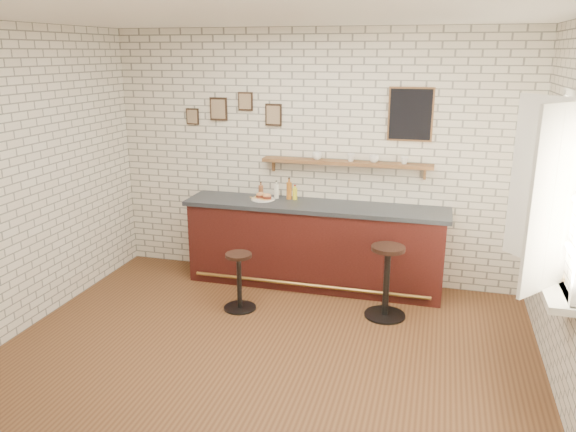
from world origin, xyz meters
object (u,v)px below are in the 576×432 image
(shelf_cup_a, at_px, (317,156))
(shelf_cup_b, at_px, (351,158))
(bitters_bottle_amber, at_px, (289,190))
(shelf_cup_c, at_px, (374,159))
(sandwich_plate, at_px, (263,199))
(shelf_cup_d, at_px, (404,160))
(bitters_bottle_white, at_px, (276,191))
(book_upper, at_px, (547,273))
(book_lower, at_px, (546,274))
(bitters_bottle_brown, at_px, (261,191))
(bar_counter, at_px, (314,245))
(ciabatta_sandwich, at_px, (264,196))
(condiment_bottle_yellow, at_px, (295,193))
(bar_stool_left, at_px, (239,279))
(bar_stool_right, at_px, (387,279))

(shelf_cup_a, distance_m, shelf_cup_b, 0.40)
(bitters_bottle_amber, relative_size, shelf_cup_c, 2.40)
(sandwich_plate, bearing_deg, shelf_cup_d, 5.79)
(bitters_bottle_white, distance_m, book_upper, 3.23)
(book_lower, bearing_deg, bitters_bottle_amber, 160.67)
(bitters_bottle_brown, distance_m, book_lower, 3.39)
(bitters_bottle_brown, bearing_deg, bar_counter, -12.17)
(shelf_cup_c, bearing_deg, shelf_cup_d, -86.37)
(ciabatta_sandwich, height_order, shelf_cup_b, shelf_cup_b)
(bitters_bottle_brown, relative_size, book_lower, 0.81)
(shelf_cup_b, xyz_separation_m, book_upper, (1.92, -1.64, -0.58))
(bitters_bottle_amber, relative_size, book_upper, 1.24)
(bitters_bottle_white, bearing_deg, shelf_cup_b, 3.04)
(bar_counter, xyz_separation_m, shelf_cup_c, (0.64, 0.20, 1.04))
(condiment_bottle_yellow, xyz_separation_m, shelf_cup_d, (1.27, 0.05, 0.46))
(bitters_bottle_brown, bearing_deg, bitters_bottle_amber, -0.00)
(ciabatta_sandwich, distance_m, bitters_bottle_amber, 0.31)
(shelf_cup_d, bearing_deg, bitters_bottle_white, 162.64)
(condiment_bottle_yellow, bearing_deg, bar_stool_left, -109.28)
(condiment_bottle_yellow, bearing_deg, shelf_cup_d, 2.13)
(sandwich_plate, distance_m, condiment_bottle_yellow, 0.39)
(shelf_cup_d, bearing_deg, shelf_cup_b, 160.84)
(bar_counter, height_order, book_lower, bar_counter)
(bar_stool_left, relative_size, shelf_cup_a, 5.64)
(bar_stool_right, xyz_separation_m, shelf_cup_c, (-0.28, 0.84, 1.12))
(bar_counter, xyz_separation_m, condiment_bottle_yellow, (-0.28, 0.15, 0.58))
(ciabatta_sandwich, bearing_deg, book_upper, -26.64)
(shelf_cup_b, bearing_deg, ciabatta_sandwich, 117.46)
(shelf_cup_c, bearing_deg, book_lower, -130.56)
(sandwich_plate, height_order, shelf_cup_b, shelf_cup_b)
(bitters_bottle_amber, bearing_deg, condiment_bottle_yellow, 0.00)
(bar_stool_right, distance_m, book_lower, 1.66)
(condiment_bottle_yellow, bearing_deg, bitters_bottle_white, -180.00)
(book_lower, height_order, book_upper, book_upper)
(shelf_cup_b, distance_m, shelf_cup_d, 0.61)
(bar_stool_right, distance_m, shelf_cup_d, 1.40)
(bar_counter, relative_size, shelf_cup_a, 27.24)
(bitters_bottle_amber, relative_size, shelf_cup_d, 2.97)
(condiment_bottle_yellow, height_order, bar_stool_left, condiment_bottle_yellow)
(bitters_bottle_brown, distance_m, bar_stool_left, 1.27)
(bar_stool_right, relative_size, shelf_cup_b, 8.29)
(bar_stool_left, xyz_separation_m, book_upper, (2.94, -0.57, 0.62))
(bar_stool_right, relative_size, shelf_cup_c, 7.19)
(bitters_bottle_brown, distance_m, condiment_bottle_yellow, 0.43)
(bitters_bottle_amber, xyz_separation_m, shelf_cup_c, (1.00, 0.05, 0.43))
(bar_counter, height_order, shelf_cup_c, shelf_cup_c)
(bitters_bottle_amber, bearing_deg, bar_counter, -23.39)
(shelf_cup_a, distance_m, shelf_cup_d, 1.01)
(sandwich_plate, xyz_separation_m, shelf_cup_c, (1.29, 0.17, 0.53))
(bitters_bottle_brown, bearing_deg, shelf_cup_d, 1.59)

